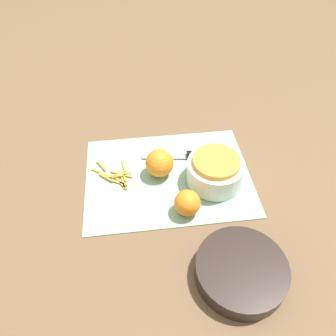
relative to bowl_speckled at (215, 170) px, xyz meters
The scene contains 8 objects.
ground_plane 0.14m from the bowl_speckled, 15.27° to the right, with size 4.00×4.00×0.00m, color brown.
cutting_board 0.14m from the bowl_speckled, 15.27° to the right, with size 0.47×0.35×0.01m.
bowl_speckled is the anchor object (origin of this frame).
bowl_dark 0.28m from the bowl_speckled, 89.25° to the left, with size 0.20×0.20×0.05m.
knife 0.11m from the bowl_speckled, 67.25° to the right, with size 0.23×0.05×0.02m.
orange_left 0.16m from the bowl_speckled, 17.39° to the right, with size 0.08×0.08×0.08m.
orange_right 0.13m from the bowl_speckled, 45.88° to the left, with size 0.07×0.07×0.07m.
peel_pile 0.28m from the bowl_speckled, 10.21° to the right, with size 0.12×0.12×0.01m.
Camera 1 is at (0.08, 0.63, 0.70)m, focal length 35.00 mm.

